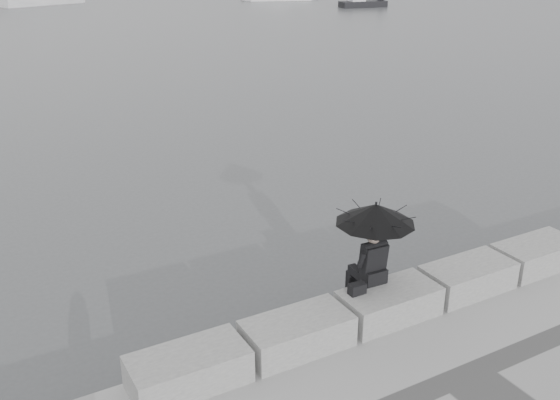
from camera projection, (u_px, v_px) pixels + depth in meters
ground at (369, 329)px, 10.56m from camera, size 360.00×360.00×0.00m
stone_block_far_left at (188, 369)px, 8.38m from camera, size 1.60×0.80×0.50m
stone_block_left at (297, 334)px, 9.14m from camera, size 1.60×0.80×0.50m
stone_block_centre at (389, 303)px, 9.91m from camera, size 1.60×0.80×0.50m
stone_block_right at (468, 278)px, 10.68m from camera, size 1.60×0.80×0.50m
stone_block_far_right at (536, 255)px, 11.45m from camera, size 1.60×0.80×0.50m
seated_person at (375, 224)px, 9.67m from camera, size 1.26×1.26×1.39m
bag at (357, 289)px, 9.68m from camera, size 0.27×0.15×0.17m
small_motorboat at (363, 4)px, 63.94m from camera, size 5.08×2.35×1.10m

